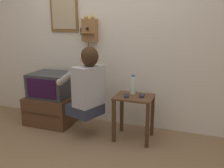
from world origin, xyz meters
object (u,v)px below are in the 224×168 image
Objects in this scene: television at (51,85)px; wall_phone_antique at (90,30)px; water_bottle at (133,85)px; person at (87,84)px; cell_phone_held at (127,96)px; framed_picture at (64,13)px; cell_phone_spare at (142,96)px.

wall_phone_antique reaches higher than television.
water_bottle reaches higher than television.
wall_phone_antique is at bearing 39.74° from person.
person is 6.40× the size of cell_phone_held.
cell_phone_held is (0.48, 0.09, -0.13)m from person.
framed_picture is at bearing 164.51° from water_bottle.
television is 1.04m from framed_picture.
person is at bearing -19.58° from television.
water_bottle is at bearing 149.60° from cell_phone_spare.
person is 0.82m from wall_phone_antique.
framed_picture is 1.46m from water_bottle.
wall_phone_antique is at bearing 133.16° from cell_phone_held.
water_bottle is (1.21, -0.02, 0.11)m from television.
television is 0.76× the size of wall_phone_antique.
cell_phone_spare is at bearing -3.86° from television.
television is at bearing 156.61° from cell_phone_held.
television reaches higher than cell_phone_held.
framed_picture is at bearing 67.96° from person.
wall_phone_antique is 5.70× the size of cell_phone_spare.
water_bottle is (1.11, -0.31, -0.89)m from framed_picture.
television is 0.95m from wall_phone_antique.
person is 1.17m from framed_picture.
cell_phone_held is 0.19m from cell_phone_spare.
cell_phone_held is at bearing -107.55° from water_bottle.
framed_picture is 4.07× the size of cell_phone_spare.
wall_phone_antique reaches higher than water_bottle.
cell_phone_held is (1.07, -0.44, -1.00)m from framed_picture.
person is 1.57× the size of television.
cell_phone_held is (1.17, -0.16, -0.00)m from television.
framed_picture is 3.83× the size of cell_phone_held.
cell_phone_spare is 0.18m from water_bottle.
water_bottle reaches higher than cell_phone_held.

